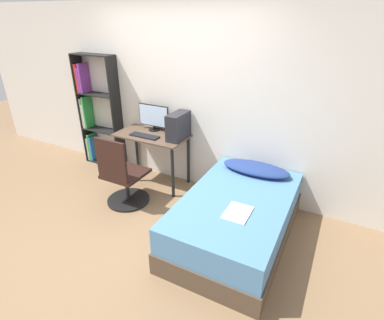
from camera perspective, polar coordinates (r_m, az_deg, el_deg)
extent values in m
plane|color=#846647|center=(3.73, -13.87, -13.26)|extent=(14.00, 14.00, 0.00)
cube|color=silver|center=(4.26, -2.39, 11.49)|extent=(8.00, 0.05, 2.50)
cube|color=brown|center=(4.33, -7.68, 4.68)|extent=(1.04, 0.55, 0.02)
cylinder|color=black|center=(4.60, -13.84, 0.20)|extent=(0.04, 0.04, 0.75)
cylinder|color=black|center=(4.08, -3.70, -2.48)|extent=(0.04, 0.04, 0.75)
cylinder|color=black|center=(4.90, -10.47, 2.22)|extent=(0.04, 0.04, 0.75)
cylinder|color=black|center=(4.42, -0.70, -0.04)|extent=(0.04, 0.04, 0.75)
cube|color=black|center=(5.33, -19.91, 9.00)|extent=(0.02, 0.23, 1.79)
cube|color=black|center=(4.85, -14.08, 8.18)|extent=(0.02, 0.23, 1.79)
cube|color=black|center=(5.40, -15.91, -0.37)|extent=(0.69, 0.23, 0.02)
cube|color=black|center=(5.17, -16.70, 5.50)|extent=(0.69, 0.23, 0.02)
cube|color=black|center=(5.01, -17.58, 11.84)|extent=(0.69, 0.23, 0.02)
cube|color=black|center=(4.91, -18.54, 18.51)|extent=(0.69, 0.23, 0.02)
cube|color=beige|center=(5.53, -18.61, 2.25)|extent=(0.03, 0.20, 0.40)
cube|color=green|center=(5.48, -18.36, 2.51)|extent=(0.03, 0.20, 0.47)
cube|color=#2870B7|center=(5.47, -18.06, 2.23)|extent=(0.03, 0.20, 0.42)
cube|color=beige|center=(5.32, -19.62, 8.54)|extent=(0.02, 0.20, 0.49)
cube|color=beige|center=(5.31, -19.33, 8.03)|extent=(0.03, 0.20, 0.40)
cube|color=green|center=(5.27, -19.18, 8.64)|extent=(0.03, 0.20, 0.52)
cube|color=red|center=(5.19, -20.49, 14.45)|extent=(0.04, 0.20, 0.43)
cube|color=#7A338E|center=(5.16, -20.11, 14.16)|extent=(0.03, 0.20, 0.38)
cube|color=#7A338E|center=(5.12, -19.84, 14.49)|extent=(0.04, 0.20, 0.45)
cylinder|color=black|center=(4.25, -11.98, -7.39)|extent=(0.57, 0.57, 0.03)
cylinder|color=black|center=(4.15, -12.24, -5.04)|extent=(0.05, 0.05, 0.38)
cube|color=black|center=(4.05, -12.51, -2.50)|extent=(0.50, 0.50, 0.04)
cube|color=black|center=(3.77, -15.14, -0.13)|extent=(0.45, 0.04, 0.53)
cube|color=#4C3D2D|center=(3.53, 8.23, -12.77)|extent=(1.11, 1.81, 0.24)
cube|color=teal|center=(3.37, 8.52, -9.19)|extent=(1.07, 1.77, 0.30)
ellipsoid|color=navy|center=(3.80, 12.06, -1.59)|extent=(0.84, 0.36, 0.11)
cube|color=silver|center=(3.05, 8.70, -9.87)|extent=(0.24, 0.32, 0.01)
cylinder|color=black|center=(4.49, -7.18, 5.74)|extent=(0.17, 0.17, 0.01)
cylinder|color=black|center=(4.48, -7.20, 6.18)|extent=(0.04, 0.04, 0.06)
cube|color=black|center=(4.43, -7.30, 8.38)|extent=(0.50, 0.01, 0.32)
cube|color=#B2D1EF|center=(4.42, -7.36, 8.35)|extent=(0.48, 0.01, 0.29)
cube|color=black|center=(4.26, -9.04, 4.56)|extent=(0.44, 0.14, 0.02)
cube|color=#232328|center=(4.09, -2.63, 6.48)|extent=(0.18, 0.40, 0.36)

